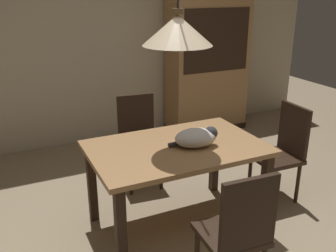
# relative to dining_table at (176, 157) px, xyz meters

# --- Properties ---
(ground) EXTENTS (10.00, 10.00, 0.00)m
(ground) POSITION_rel_dining_table_xyz_m (0.03, -0.36, -0.65)
(ground) COLOR #998466
(back_wall) EXTENTS (6.40, 0.10, 2.90)m
(back_wall) POSITION_rel_dining_table_xyz_m (0.03, 2.29, 0.80)
(back_wall) COLOR beige
(back_wall) RESTS_ON ground
(dining_table) EXTENTS (1.40, 0.90, 0.75)m
(dining_table) POSITION_rel_dining_table_xyz_m (0.00, 0.00, 0.00)
(dining_table) COLOR #A87A4C
(dining_table) RESTS_ON ground
(chair_far_back) EXTENTS (0.44, 0.44, 0.93)m
(chair_far_back) POSITION_rel_dining_table_xyz_m (0.01, 0.88, -0.14)
(chair_far_back) COLOR black
(chair_far_back) RESTS_ON ground
(chair_right_side) EXTENTS (0.42, 0.42, 0.93)m
(chair_right_side) POSITION_rel_dining_table_xyz_m (1.13, -0.00, -0.14)
(chair_right_side) COLOR black
(chair_right_side) RESTS_ON ground
(chair_near_front) EXTENTS (0.42, 0.42, 0.93)m
(chair_near_front) POSITION_rel_dining_table_xyz_m (-0.00, -0.88, -0.14)
(chair_near_front) COLOR black
(chair_near_front) RESTS_ON ground
(cat_sleeping) EXTENTS (0.39, 0.27, 0.16)m
(cat_sleeping) POSITION_rel_dining_table_xyz_m (0.14, -0.08, 0.18)
(cat_sleeping) COLOR silver
(cat_sleeping) RESTS_ON dining_table
(pendant_lamp) EXTENTS (0.52, 0.52, 1.30)m
(pendant_lamp) POSITION_rel_dining_table_xyz_m (-0.00, 0.00, 1.01)
(pendant_lamp) COLOR beige
(hutch_bookcase) EXTENTS (1.12, 0.45, 1.85)m
(hutch_bookcase) POSITION_rel_dining_table_xyz_m (1.45, 1.96, 0.24)
(hutch_bookcase) COLOR #A87A4C
(hutch_bookcase) RESTS_ON ground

